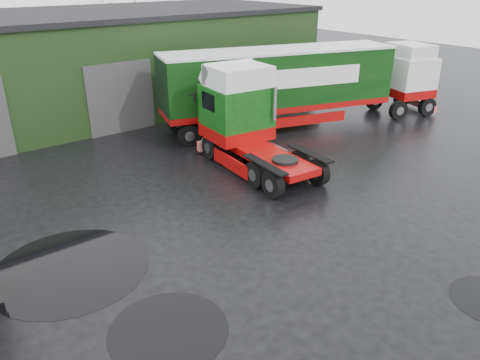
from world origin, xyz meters
name	(u,v)px	position (x,y,z in m)	size (l,w,h in m)	color
ground	(246,241)	(0.00, 0.00, 0.00)	(100.00, 100.00, 0.00)	black
warehouse	(79,62)	(2.00, 20.00, 3.16)	(32.40, 12.40, 6.30)	black
hero_tractor	(262,123)	(4.50, 4.50, 2.34)	(3.20, 7.55, 4.69)	#0E4510
lorry_right	(278,89)	(9.61, 9.00, 2.33)	(3.07, 17.76, 4.67)	silver
wash_bucket	(257,138)	(7.10, 7.86, 0.14)	(0.29, 0.29, 0.27)	#0711AC
tree_back_b	(125,30)	(10.00, 30.00, 3.75)	(4.40, 4.40, 7.50)	black
puddle_0	(168,330)	(-4.40, -2.22, 0.00)	(3.21, 3.21, 0.01)	black
puddle_1	(258,163)	(5.05, 5.32, 0.00)	(1.97, 1.97, 0.01)	black
puddle_2	(70,269)	(-5.45, 2.15, 0.00)	(4.96, 4.96, 0.01)	black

